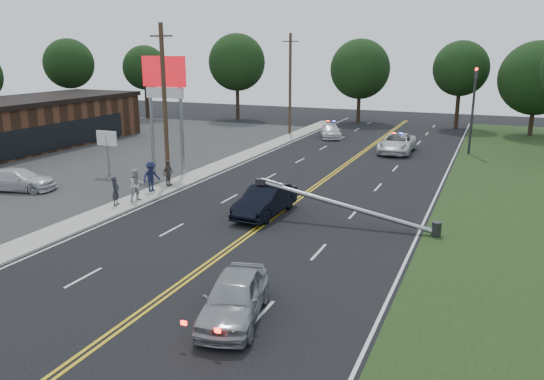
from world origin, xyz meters
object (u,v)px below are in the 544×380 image
at_px(small_sign, 107,142).
at_px(utility_pole_far, 290,84).
at_px(traffic_signal, 473,103).
at_px(emergency_b, 331,131).
at_px(utility_pole_mid, 165,104).
at_px(parked_car, 18,180).
at_px(bystander_b, 137,185).
at_px(bystander_a, 116,191).
at_px(bystander_c, 151,176).
at_px(pylon_sign, 165,87).
at_px(emergency_a, 397,143).
at_px(fallen_streetlight, 354,208).
at_px(waiting_sedan, 234,297).
at_px(crashed_sedan, 265,200).
at_px(bystander_d, 168,173).

height_order(small_sign, utility_pole_far, utility_pole_far).
distance_m(traffic_signal, emergency_b, 14.05).
distance_m(utility_pole_mid, emergency_b, 22.60).
bearing_deg(parked_car, small_sign, -41.51).
height_order(utility_pole_mid, bystander_b, utility_pole_mid).
relative_size(bystander_a, bystander_c, 0.88).
bearing_deg(pylon_sign, bystander_b, -70.26).
bearing_deg(bystander_b, emergency_a, -4.22).
bearing_deg(parked_car, traffic_signal, -62.74).
bearing_deg(parked_car, utility_pole_far, -30.97).
xyz_separation_m(pylon_sign, traffic_signal, (18.80, 16.00, -1.79)).
distance_m(fallen_streetlight, waiting_sedan, 10.64).
height_order(traffic_signal, bystander_b, traffic_signal).
distance_m(crashed_sedan, parked_car, 16.06).
bearing_deg(pylon_sign, fallen_streetlight, -22.22).
relative_size(small_sign, traffic_signal, 0.44).
xyz_separation_m(small_sign, crashed_sedan, (13.46, -4.03, -1.55)).
xyz_separation_m(pylon_sign, crashed_sedan, (9.96, -6.03, -5.21)).
distance_m(bystander_a, bystander_b, 1.28).
height_order(utility_pole_mid, bystander_d, utility_pole_mid).
xyz_separation_m(parked_car, bystander_a, (7.91, -0.58, 0.25)).
relative_size(crashed_sedan, bystander_c, 2.63).
xyz_separation_m(fallen_streetlight, utility_pole_far, (-13.39, 26.00, 4.17)).
bearing_deg(bystander_c, crashed_sedan, -79.85).
height_order(fallen_streetlight, bystander_d, fallen_streetlight).
bearing_deg(fallen_streetlight, crashed_sedan, -179.62).
relative_size(small_sign, waiting_sedan, 0.71).
height_order(pylon_sign, emergency_a, pylon_sign).
bearing_deg(bystander_b, pylon_sign, 42.45).
relative_size(fallen_streetlight, emergency_a, 1.65).
xyz_separation_m(utility_pole_far, bystander_c, (0.60, -24.68, -4.06)).
relative_size(pylon_sign, bystander_a, 5.03).
bearing_deg(utility_pole_mid, emergency_a, 54.07).
height_order(utility_pole_mid, bystander_a, utility_pole_mid).
distance_m(emergency_b, bystander_b, 26.68).
distance_m(utility_pole_far, waiting_sedan, 38.79).
bearing_deg(fallen_streetlight, waiting_sedan, -96.40).
bearing_deg(emergency_b, parked_car, -134.85).
distance_m(pylon_sign, traffic_signal, 24.75).
height_order(crashed_sedan, waiting_sedan, crashed_sedan).
xyz_separation_m(pylon_sign, emergency_a, (13.15, 14.35, -5.21)).
bearing_deg(fallen_streetlight, utility_pole_mid, 163.36).
height_order(utility_pole_mid, parked_car, utility_pole_mid).
relative_size(parked_car, bystander_b, 2.50).
xyz_separation_m(traffic_signal, bystander_a, (-16.94, -23.90, -3.29)).
bearing_deg(bystander_d, waiting_sedan, -138.26).
height_order(waiting_sedan, bystander_b, bystander_b).
bearing_deg(crashed_sedan, bystander_d, 162.59).
xyz_separation_m(emergency_b, bystander_b, (-3.30, -26.47, 0.39)).
height_order(utility_pole_mid, emergency_b, utility_pole_mid).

